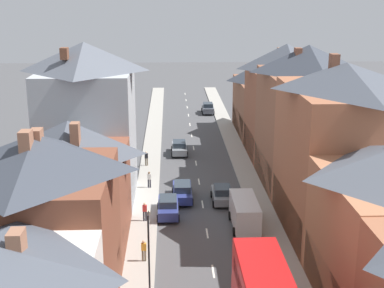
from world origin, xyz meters
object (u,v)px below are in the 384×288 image
at_px(car_parked_right_a, 179,147).
at_px(pedestrian_far_right, 146,158).
at_px(pedestrian_mid_right, 145,211).
at_px(pedestrian_mid_left, 144,249).
at_px(street_lamp, 149,248).
at_px(car_parked_left_b, 208,108).
at_px(car_near_silver, 168,206).
at_px(delivery_van, 245,212).
at_px(car_mid_black, 182,191).
at_px(car_parked_left_a, 222,194).
at_px(pedestrian_far_left, 149,179).

xyz_separation_m(car_parked_right_a, pedestrian_far_right, (-3.69, -4.54, 0.22)).
bearing_deg(car_parked_right_a, pedestrian_mid_right, -99.54).
xyz_separation_m(pedestrian_mid_left, street_lamp, (0.55, -4.17, 2.21)).
distance_m(car_parked_left_b, pedestrian_mid_right, 41.71).
bearing_deg(car_near_silver, delivery_van, -22.65).
height_order(car_parked_right_a, car_mid_black, car_mid_black).
distance_m(car_near_silver, car_parked_left_b, 40.11).
distance_m(car_parked_right_a, pedestrian_far_right, 5.86).
xyz_separation_m(delivery_van, pedestrian_mid_left, (-7.90, -5.61, -0.30)).
bearing_deg(car_parked_right_a, pedestrian_far_right, -129.12).
distance_m(car_parked_left_a, pedestrian_far_left, 7.73).
height_order(delivery_van, pedestrian_mid_left, delivery_van).
bearing_deg(car_mid_black, pedestrian_mid_right, -123.61).
distance_m(pedestrian_mid_left, pedestrian_mid_right, 6.92).
distance_m(car_mid_black, car_parked_left_b, 36.37).
bearing_deg(car_near_silver, car_parked_left_a, 29.72).
bearing_deg(pedestrian_far_right, car_parked_left_b, 71.85).
xyz_separation_m(car_parked_right_a, car_parked_left_b, (4.90, 21.67, 0.03)).
bearing_deg(car_parked_right_a, car_near_silver, -94.14).
height_order(car_near_silver, delivery_van, delivery_van).
distance_m(car_parked_left_b, street_lamp, 52.56).
distance_m(delivery_van, pedestrian_mid_right, 8.25).
relative_size(pedestrian_far_left, pedestrian_far_right, 1.00).
xyz_separation_m(car_near_silver, pedestrian_far_right, (-2.39, 13.42, 0.18)).
relative_size(car_parked_left_b, delivery_van, 0.77).
bearing_deg(pedestrian_far_left, pedestrian_mid_left, -89.46).
xyz_separation_m(car_near_silver, street_lamp, (-1.15, -12.36, 2.38)).
height_order(car_near_silver, pedestrian_far_left, pedestrian_far_left).
height_order(car_parked_right_a, pedestrian_mid_left, pedestrian_mid_left).
bearing_deg(pedestrian_mid_right, street_lamp, -85.95).
bearing_deg(pedestrian_far_left, street_lamp, -87.92).
relative_size(car_mid_black, delivery_van, 0.88).
bearing_deg(pedestrian_mid_right, car_parked_left_b, 78.75).
height_order(car_parked_left_a, pedestrian_mid_left, pedestrian_mid_left).
relative_size(car_near_silver, pedestrian_mid_right, 2.66).
height_order(car_near_silver, car_mid_black, car_near_silver).
distance_m(delivery_van, pedestrian_mid_left, 9.69).
bearing_deg(pedestrian_mid_left, car_parked_left_b, 80.62).
xyz_separation_m(car_parked_right_a, pedestrian_mid_left, (-3.00, -26.16, 0.22)).
xyz_separation_m(car_mid_black, pedestrian_mid_right, (-3.23, -4.87, 0.19)).
bearing_deg(car_parked_left_b, pedestrian_far_left, -103.67).
distance_m(car_mid_black, pedestrian_far_left, 4.33).
relative_size(delivery_van, pedestrian_mid_left, 3.23).
xyz_separation_m(pedestrian_far_left, pedestrian_far_right, (-0.55, 6.85, 0.00)).
bearing_deg(car_parked_left_b, street_lamp, -98.05).
height_order(delivery_van, pedestrian_mid_right, delivery_van).
bearing_deg(pedestrian_mid_right, pedestrian_far_right, 91.79).
relative_size(car_parked_right_a, delivery_van, 0.80).
relative_size(car_parked_left_a, street_lamp, 0.71).
relative_size(car_parked_right_a, pedestrian_far_right, 2.57).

